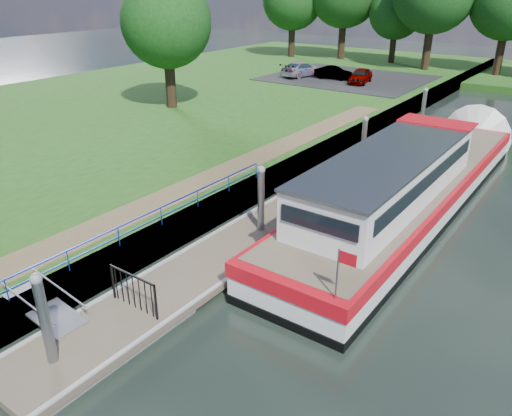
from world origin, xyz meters
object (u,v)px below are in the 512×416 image
Objects in this scene: car_a at (361,76)px; car_c at (302,69)px; barge at (413,183)px; car_b at (333,73)px; pontoon at (318,196)px.

car_c reaches higher than car_a.
barge is 28.22m from car_c.
car_b is at bearing 162.71° from car_a.
car_b is 3.15m from car_c.
barge is (3.60, 1.81, 0.90)m from pontoon.
pontoon is 1.42× the size of barge.
car_c reaches higher than pontoon.
car_c is (-5.96, -0.10, 0.03)m from car_a.
car_a is 1.08× the size of car_b.
barge is at bearing -150.05° from car_b.
car_b is (-15.33, 21.78, 0.32)m from barge.
car_a is (-8.89, 23.27, 1.28)m from pontoon.
barge is 4.64× the size of car_c.
car_a is at bearing 120.21° from barge.
car_c is (-3.11, -0.43, 0.09)m from car_b.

